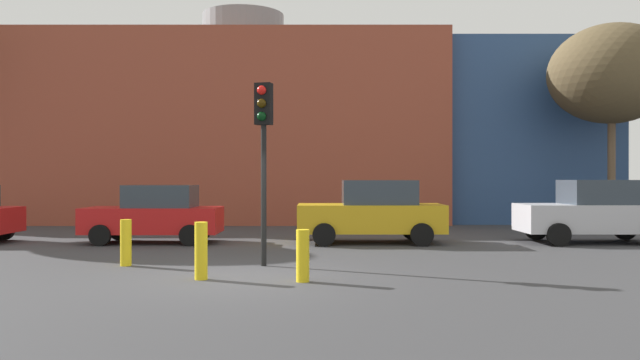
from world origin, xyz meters
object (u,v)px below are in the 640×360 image
bollard_yellow_1 (200,251)px  bollard_yellow_2 (125,243)px  traffic_light_island (262,131)px  parked_car_1 (154,214)px  parked_car_2 (371,212)px  bare_tree_1 (610,74)px  bollard_yellow_0 (302,256)px  parked_car_3 (594,212)px

bollard_yellow_1 → bollard_yellow_2: 2.73m
traffic_light_island → parked_car_1: bearing=-130.6°
bollard_yellow_2 → bollard_yellow_1: bearing=-43.6°
parked_car_2 → bare_tree_1: bare_tree_1 is taller
parked_car_1 → bollard_yellow_0: bearing=122.6°
parked_car_3 → bollard_yellow_2: bearing=21.8°
parked_car_3 → bollard_yellow_1: size_ratio=3.96×
parked_car_2 → bollard_yellow_1: size_ratio=3.94×
parked_car_2 → bollard_yellow_2: size_ratio=4.23×
parked_car_2 → traffic_light_island: (-2.77, -4.95, 1.99)m
parked_car_1 → bollard_yellow_0: 8.40m
parked_car_3 → bollard_yellow_0: size_ratio=4.46×
traffic_light_island → bollard_yellow_2: bearing=-77.3°
bollard_yellow_2 → parked_car_1: bearing=97.4°
parked_car_1 → bollard_yellow_2: bearing=97.4°
bare_tree_1 → bollard_yellow_0: bearing=-133.0°
traffic_light_island → bollard_yellow_1: size_ratio=3.67×
parked_car_3 → bollard_yellow_2: parked_car_3 is taller
parked_car_2 → bollard_yellow_2: 7.58m
parked_car_1 → parked_car_2: bearing=-180.0°
bollard_yellow_1 → bollard_yellow_2: (-1.98, 1.89, -0.04)m
traffic_light_island → parked_car_3: bearing=131.2°
traffic_light_island → bare_tree_1: bare_tree_1 is taller
parked_car_1 → bare_tree_1: bare_tree_1 is taller
parked_car_1 → bare_tree_1: bearing=-162.9°
bare_tree_1 → parked_car_3: bearing=-118.9°
parked_car_3 → bollard_yellow_0: 11.00m
parked_car_2 → bare_tree_1: size_ratio=0.56×
bollard_yellow_2 → parked_car_2: bearing=40.6°
bare_tree_1 → bollard_yellow_0: bare_tree_1 is taller
bollard_yellow_0 → bollard_yellow_1: bearing=172.3°
bollard_yellow_0 → bollard_yellow_1: size_ratio=0.89×
parked_car_3 → traffic_light_island: traffic_light_island is taller
parked_car_2 → parked_car_3: size_ratio=1.00×
traffic_light_island → bare_tree_1: size_ratio=0.52×
traffic_light_island → bare_tree_1: bearing=142.4°
parked_car_2 → traffic_light_island: 6.01m
bollard_yellow_0 → bollard_yellow_1: (-1.91, 0.26, 0.06)m
parked_car_2 → traffic_light_island: size_ratio=1.07×
parked_car_1 → traffic_light_island: bearing=126.1°
bollard_yellow_2 → traffic_light_island: bearing=-0.5°
parked_car_2 → bollard_yellow_0: parked_car_2 is taller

